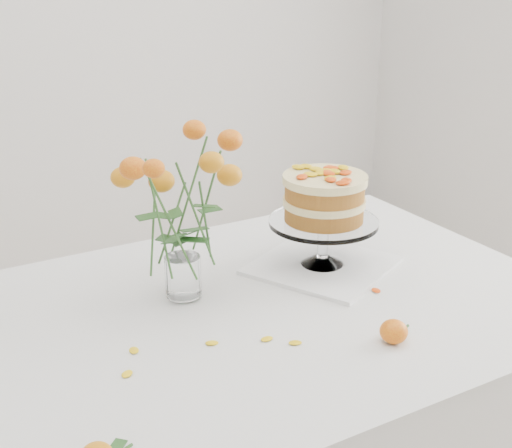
# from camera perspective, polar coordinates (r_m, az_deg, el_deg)

# --- Properties ---
(table) EXTENTS (1.43, 0.93, 0.76)m
(table) POSITION_cam_1_polar(r_m,az_deg,el_deg) (1.56, -1.17, -9.42)
(table) COLOR tan
(table) RESTS_ON ground
(napkin) EXTENTS (0.40, 0.40, 0.01)m
(napkin) POSITION_cam_1_polar(r_m,az_deg,el_deg) (1.72, 5.29, -3.32)
(napkin) COLOR white
(napkin) RESTS_ON table
(cake_stand) EXTENTS (0.26, 0.26, 0.23)m
(cake_stand) POSITION_cam_1_polar(r_m,az_deg,el_deg) (1.66, 5.48, 1.71)
(cake_stand) COLOR white
(cake_stand) RESTS_ON napkin
(rose_vase) EXTENTS (0.28, 0.28, 0.39)m
(rose_vase) POSITION_cam_1_polar(r_m,az_deg,el_deg) (1.49, -6.11, 2.04)
(rose_vase) COLOR white
(rose_vase) RESTS_ON table
(loose_rose_far) EXTENTS (0.09, 0.06, 0.05)m
(loose_rose_far) POSITION_cam_1_polar(r_m,az_deg,el_deg) (1.42, 10.96, -8.44)
(loose_rose_far) COLOR red
(loose_rose_far) RESTS_ON table
(stray_petal_a) EXTENTS (0.03, 0.02, 0.00)m
(stray_petal_a) POSITION_cam_1_polar(r_m,az_deg,el_deg) (1.40, -3.55, -9.50)
(stray_petal_a) COLOR yellow
(stray_petal_a) RESTS_ON table
(stray_petal_b) EXTENTS (0.03, 0.02, 0.00)m
(stray_petal_b) POSITION_cam_1_polar(r_m,az_deg,el_deg) (1.41, 0.88, -9.19)
(stray_petal_b) COLOR yellow
(stray_petal_b) RESTS_ON table
(stray_petal_c) EXTENTS (0.03, 0.02, 0.00)m
(stray_petal_c) POSITION_cam_1_polar(r_m,az_deg,el_deg) (1.40, 3.16, -9.48)
(stray_petal_c) COLOR yellow
(stray_petal_c) RESTS_ON table
(stray_petal_d) EXTENTS (0.03, 0.02, 0.00)m
(stray_petal_d) POSITION_cam_1_polar(r_m,az_deg,el_deg) (1.39, -9.73, -9.94)
(stray_petal_d) COLOR yellow
(stray_petal_d) RESTS_ON table
(stray_petal_e) EXTENTS (0.03, 0.02, 0.00)m
(stray_petal_e) POSITION_cam_1_polar(r_m,az_deg,el_deg) (1.32, -10.28, -11.74)
(stray_petal_e) COLOR yellow
(stray_petal_e) RESTS_ON table
(stray_petal_f) EXTENTS (0.03, 0.02, 0.00)m
(stray_petal_f) POSITION_cam_1_polar(r_m,az_deg,el_deg) (1.62, 9.58, -5.27)
(stray_petal_f) COLOR yellow
(stray_petal_f) RESTS_ON table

